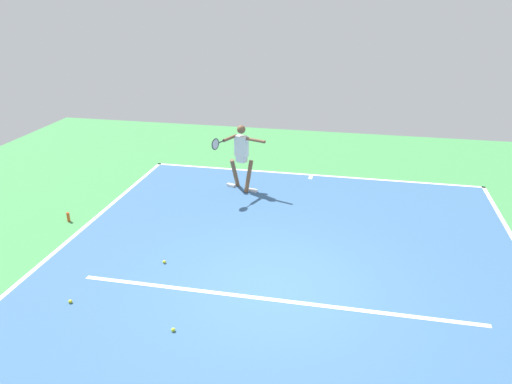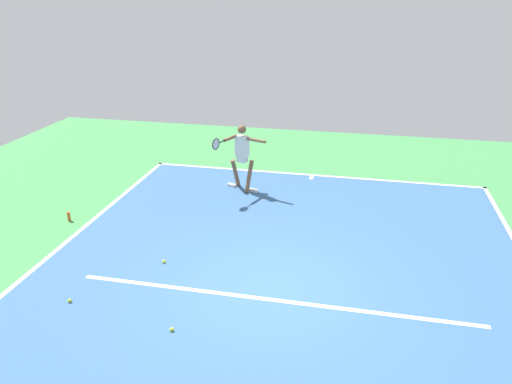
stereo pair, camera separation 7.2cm
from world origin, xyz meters
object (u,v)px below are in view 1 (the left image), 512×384
tennis_player (241,153)px  tennis_ball_near_service_line (70,301)px  tennis_ball_by_baseline (164,262)px  water_bottle (68,217)px  tennis_ball_near_player (173,330)px

tennis_player → tennis_ball_near_service_line: size_ratio=27.15×
tennis_ball_near_service_line → tennis_ball_by_baseline: bearing=-124.3°
tennis_player → tennis_ball_by_baseline: size_ratio=27.15×
tennis_player → water_bottle: size_ratio=8.14×
tennis_ball_near_player → tennis_ball_near_service_line: (2.02, -0.36, 0.00)m
tennis_ball_by_baseline → water_bottle: water_bottle is taller
tennis_player → tennis_ball_by_baseline: bearing=102.0°
tennis_ball_near_player → tennis_player: bearing=-86.8°
tennis_player → tennis_ball_near_player: 6.15m
tennis_ball_near_player → tennis_ball_near_service_line: 2.05m
tennis_player → water_bottle: bearing=58.5°
tennis_player → tennis_ball_near_player: bearing=113.4°
tennis_ball_near_service_line → tennis_player: bearing=-106.5°
tennis_player → tennis_ball_by_baseline: (0.59, 4.10, -0.99)m
tennis_ball_near_player → water_bottle: water_bottle is taller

